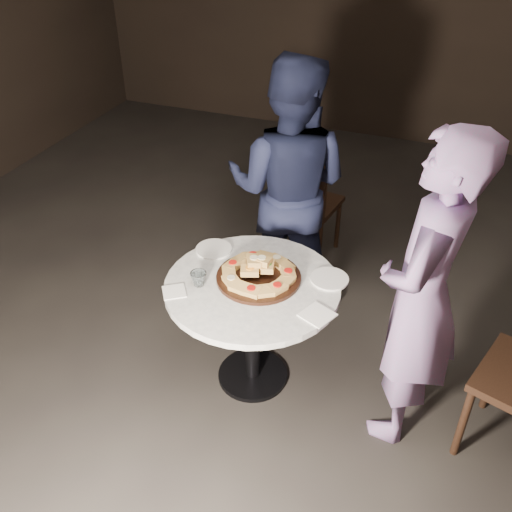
# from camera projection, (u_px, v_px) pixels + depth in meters

# --- Properties ---
(floor) EXTENTS (7.00, 7.00, 0.00)m
(floor) POSITION_uv_depth(u_px,v_px,m) (261.00, 370.00, 3.18)
(floor) COLOR black
(floor) RESTS_ON ground
(table) EXTENTS (1.07, 1.07, 0.65)m
(table) POSITION_uv_depth(u_px,v_px,m) (252.00, 302.00, 2.84)
(table) COLOR black
(table) RESTS_ON ground
(serving_board) EXTENTS (0.43, 0.43, 0.02)m
(serving_board) POSITION_uv_depth(u_px,v_px,m) (259.00, 277.00, 2.79)
(serving_board) COLOR black
(serving_board) RESTS_ON table
(focaccia_pile) EXTENTS (0.37, 0.36, 0.10)m
(focaccia_pile) POSITION_uv_depth(u_px,v_px,m) (258.00, 271.00, 2.78)
(focaccia_pile) COLOR tan
(focaccia_pile) RESTS_ON serving_board
(plate_left) EXTENTS (0.23, 0.23, 0.01)m
(plate_left) POSITION_uv_depth(u_px,v_px,m) (214.00, 249.00, 3.00)
(plate_left) COLOR white
(plate_left) RESTS_ON table
(plate_right) EXTENTS (0.24, 0.24, 0.01)m
(plate_right) POSITION_uv_depth(u_px,v_px,m) (329.00, 279.00, 2.79)
(plate_right) COLOR white
(plate_right) RESTS_ON table
(water_glass) EXTENTS (0.09, 0.09, 0.07)m
(water_glass) POSITION_uv_depth(u_px,v_px,m) (199.00, 279.00, 2.74)
(water_glass) COLOR silver
(water_glass) RESTS_ON table
(napkin_near) EXTENTS (0.15, 0.15, 0.01)m
(napkin_near) POSITION_uv_depth(u_px,v_px,m) (174.00, 292.00, 2.71)
(napkin_near) COLOR white
(napkin_near) RESTS_ON table
(napkin_far) EXTENTS (0.18, 0.18, 0.01)m
(napkin_far) POSITION_uv_depth(u_px,v_px,m) (317.00, 315.00, 2.57)
(napkin_far) COLOR white
(napkin_far) RESTS_ON table
(chair_far) EXTENTS (0.43, 0.44, 0.80)m
(chair_far) POSITION_uv_depth(u_px,v_px,m) (305.00, 201.00, 3.82)
(chair_far) COLOR black
(chair_far) RESTS_ON ground
(diner_navy) EXTENTS (0.79, 0.63, 1.55)m
(diner_navy) POSITION_uv_depth(u_px,v_px,m) (288.00, 188.00, 3.30)
(diner_navy) COLOR black
(diner_navy) RESTS_ON ground
(diner_teal) EXTENTS (0.47, 0.63, 1.57)m
(diner_teal) POSITION_uv_depth(u_px,v_px,m) (422.00, 297.00, 2.46)
(diner_teal) COLOR slate
(diner_teal) RESTS_ON ground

